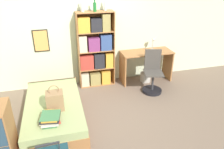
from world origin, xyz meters
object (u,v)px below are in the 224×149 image
handbag (55,101)px  bookcase (95,51)px  book_stack_on_bed (50,118)px  bottle_clear (105,6)px  bottle_brown (95,7)px  desk_chair (152,78)px  desk (146,60)px  bottle_green (82,7)px  bed (54,112)px  desk_lamp (154,41)px  waste_bin (145,77)px

handbag → bookcase: 1.81m
book_stack_on_bed → bottle_clear: size_ratio=1.56×
bottle_brown → bookcase: bearing=111.7°
desk_chair → bottle_clear: bearing=142.6°
handbag → bookcase: size_ratio=0.26×
handbag → desk: handbag is taller
bottle_green → bottle_brown: bottle_green is taller
bed → desk_chair: 2.29m
bottle_green → desk_lamp: bearing=-2.0°
bottle_clear → desk_lamp: bearing=-4.0°
desk_chair → waste_bin: (0.05, 0.50, -0.21)m
handbag → bottle_brown: bottle_brown is taller
bottle_clear → bookcase: bearing=-169.8°
bed → bookcase: bookcase is taller
desk_chair → desk: bearing=83.4°
handbag → bottle_brown: (1.00, 1.46, 1.28)m
bookcase → bottle_clear: bearing=10.2°
bed → bottle_brown: bottle_brown is taller
bottle_brown → bottle_clear: 0.26m
bottle_clear → desk_lamp: bottle_clear is taller
book_stack_on_bed → waste_bin: 2.88m
bottle_brown → desk: size_ratio=0.21×
bottle_clear → desk_chair: bottle_clear is taller
bed → handbag: size_ratio=4.08×
book_stack_on_bed → bottle_clear: bottle_clear is taller
book_stack_on_bed → bottle_brown: size_ratio=1.48×
handbag → bottle_green: bottle_green is taller
bookcase → desk: bookcase is taller
bottle_green → handbag: bearing=-116.1°
bed → bottle_green: size_ratio=6.92×
bed → bottle_green: bottle_green is taller
bed → desk: (2.27, 1.16, 0.33)m
desk_chair → bookcase: bearing=150.8°
bottle_green → desk: bearing=-4.9°
bed → desk_chair: size_ratio=1.91×
bottle_brown → waste_bin: (1.22, -0.12, -1.75)m
bookcase → bed: bearing=-129.1°
book_stack_on_bed → bookcase: (1.07, 1.83, 0.37)m
bookcase → desk_lamp: (1.45, -0.04, 0.16)m
desk_chair → book_stack_on_bed: bearing=-152.5°
bottle_brown → waste_bin: bearing=-5.8°
bookcase → desk_lamp: bookcase is taller
bottle_brown → desk_lamp: bearing=-0.1°
bottle_brown → bed: bearing=-130.3°
desk → desk_chair: (-0.06, -0.56, -0.22)m
desk → desk_lamp: size_ratio=3.38×
bed → bottle_clear: bearing=45.5°
book_stack_on_bed → waste_bin: size_ratio=1.51×
book_stack_on_bed → desk_lamp: size_ratio=1.07×
bottle_clear → desk_chair: size_ratio=0.26×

